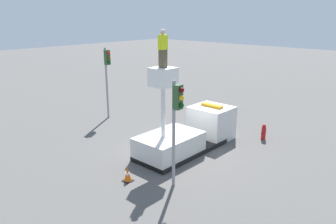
{
  "coord_description": "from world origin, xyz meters",
  "views": [
    {
      "loc": [
        -12.61,
        -10.51,
        7.16
      ],
      "look_at": [
        -2.25,
        -1.05,
        2.94
      ],
      "focal_mm": 35.0,
      "sensor_mm": 36.0,
      "label": 1
    }
  ],
  "objects": [
    {
      "name": "worker",
      "position": [
        -1.45,
        0.0,
        5.62
      ],
      "size": [
        0.4,
        0.26,
        1.75
      ],
      "color": "brown",
      "rests_on": "bucket_truck"
    },
    {
      "name": "bucket_truck",
      "position": [
        0.59,
        0.0,
        0.88
      ],
      "size": [
        6.43,
        2.29,
        4.74
      ],
      "color": "black",
      "rests_on": "ground"
    },
    {
      "name": "ground_plane",
      "position": [
        0.0,
        0.0,
        0.0
      ],
      "size": [
        120.0,
        120.0,
        0.0
      ],
      "primitive_type": "plane",
      "color": "#565451"
    },
    {
      "name": "traffic_cone_rear",
      "position": [
        -4.14,
        -0.35,
        0.33
      ],
      "size": [
        0.41,
        0.41,
        0.69
      ],
      "color": "black",
      "rests_on": "ground"
    },
    {
      "name": "traffic_light_across",
      "position": [
        1.1,
        7.68,
        3.53
      ],
      "size": [
        0.34,
        0.57,
        4.98
      ],
      "color": "gray",
      "rests_on": "ground"
    },
    {
      "name": "fire_hydrant",
      "position": [
        4.61,
        -2.44,
        0.46
      ],
      "size": [
        0.51,
        0.27,
        0.95
      ],
      "color": "red",
      "rests_on": "ground"
    },
    {
      "name": "traffic_light_pole",
      "position": [
        -3.05,
        -2.24,
        3.3
      ],
      "size": [
        0.34,
        0.57,
        4.65
      ],
      "color": "gray",
      "rests_on": "ground"
    }
  ]
}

